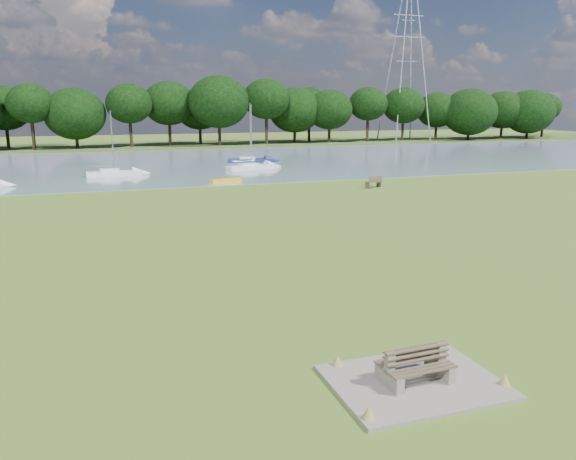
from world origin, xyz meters
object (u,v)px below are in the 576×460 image
object	(u,v)px
sailboat_2	(250,159)
riverbank_bench	(374,182)
kayak	(226,180)
sailboat_1	(114,172)
pylon	(408,33)
sailboat_4	(251,166)
bench_pair	(415,366)

from	to	relation	value
sailboat_2	riverbank_bench	bearing A→B (deg)	-72.55
kayak	sailboat_1	bearing A→B (deg)	122.80
riverbank_bench	pylon	xyz separation A→B (m)	(33.69, 53.16, 19.03)
sailboat_1	sailboat_2	distance (m)	18.17
sailboat_2	sailboat_4	bearing A→B (deg)	-97.45
riverbank_bench	sailboat_2	xyz separation A→B (m)	(-4.49, 23.52, -0.05)
riverbank_bench	sailboat_4	bearing A→B (deg)	90.78
bench_pair	kayak	size ratio (longest dim) A/B	0.62
pylon	bench_pair	bearing A→B (deg)	-120.00
sailboat_4	sailboat_1	bearing A→B (deg)	172.38
bench_pair	sailboat_1	distance (m)	46.16
sailboat_1	sailboat_4	distance (m)	14.23
kayak	sailboat_4	xyz separation A→B (m)	(4.82, 9.01, 0.24)
riverbank_bench	sailboat_1	size ratio (longest dim) A/B	0.27
sailboat_1	sailboat_4	xyz separation A→B (m)	(14.18, 1.21, -0.03)
sailboat_1	sailboat_2	bearing A→B (deg)	27.53
sailboat_1	sailboat_2	size ratio (longest dim) A/B	0.89
sailboat_1	pylon	bearing A→B (deg)	34.61
bench_pair	pylon	world-z (taller)	pylon
sailboat_4	sailboat_2	bearing A→B (deg)	63.41
sailboat_1	sailboat_4	bearing A→B (deg)	4.31
riverbank_bench	sailboat_1	xyz separation A→B (m)	(-20.52, 14.96, -0.03)
riverbank_bench	pylon	bearing A→B (deg)	37.03
bench_pair	sailboat_2	bearing A→B (deg)	76.63
riverbank_bench	sailboat_2	bearing A→B (deg)	80.20
kayak	sailboat_1	world-z (taller)	sailboat_1
pylon	sailboat_4	bearing A→B (deg)	-137.25
kayak	pylon	distance (m)	67.09
pylon	riverbank_bench	bearing A→B (deg)	-122.36
bench_pair	sailboat_4	distance (m)	47.77
sailboat_2	bench_pair	bearing A→B (deg)	-94.11
kayak	bench_pair	bearing A→B (deg)	-112.87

